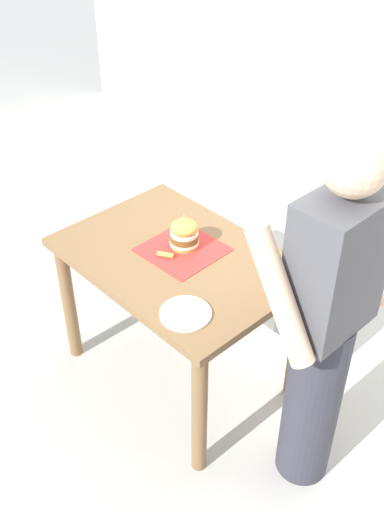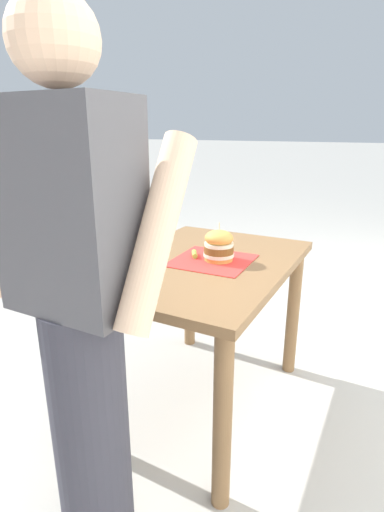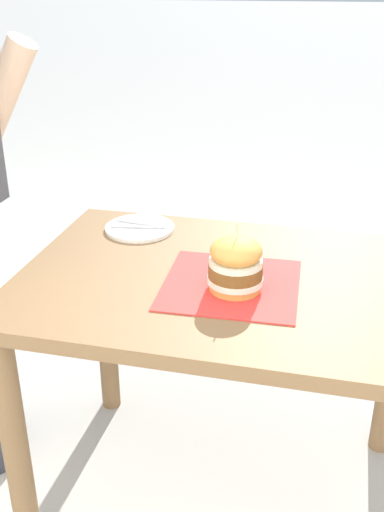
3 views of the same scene
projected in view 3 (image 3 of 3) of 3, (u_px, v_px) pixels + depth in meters
name	position (u px, v px, depth m)	size (l,w,h in m)	color
ground_plane	(222.00, 492.00, 1.95)	(80.00, 80.00, 0.00)	#ADAAA3
patio_table	(227.00, 319.00, 1.67)	(0.79, 1.13, 0.79)	brown
serving_paper	(231.00, 284.00, 1.56)	(0.35, 0.35, 0.00)	red
sandwich	(236.00, 264.00, 1.51)	(0.14, 0.14, 0.18)	gold
pickle_spear	(241.00, 264.00, 1.64)	(0.02, 0.02, 0.08)	#8EA83D
side_plate_with_forks	(140.00, 228.00, 1.90)	(0.22, 0.22, 0.02)	white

